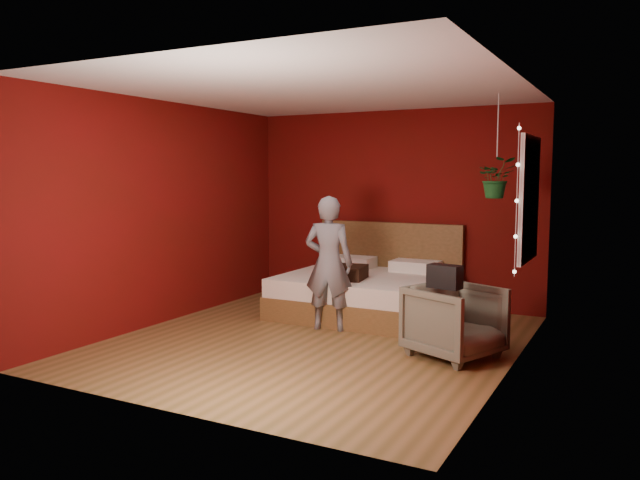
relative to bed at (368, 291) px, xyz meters
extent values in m
plane|color=brown|center=(0.02, -1.44, -0.29)|extent=(4.50, 4.50, 0.00)
cube|color=#5E090A|center=(0.02, 0.82, 1.01)|extent=(4.00, 0.02, 2.60)
cube|color=#5E090A|center=(0.02, -3.70, 1.01)|extent=(4.00, 0.02, 2.60)
cube|color=#5E090A|center=(-1.99, -1.44, 1.01)|extent=(0.02, 4.50, 2.60)
cube|color=#5E090A|center=(2.03, -1.44, 1.01)|extent=(0.02, 4.50, 2.60)
cube|color=silver|center=(0.02, -1.44, 2.32)|extent=(4.00, 4.50, 0.02)
cube|color=white|center=(1.99, -0.54, 1.21)|extent=(0.04, 0.97, 1.27)
cube|color=black|center=(1.98, -0.54, 1.21)|extent=(0.02, 0.85, 1.15)
cube|color=white|center=(1.97, -0.54, 1.21)|extent=(0.03, 0.05, 1.15)
cube|color=white|center=(1.97, -0.54, 1.21)|extent=(0.03, 0.85, 0.05)
cylinder|color=silver|center=(1.96, -1.07, 1.21)|extent=(0.01, 0.01, 1.45)
sphere|color=#FFF2CC|center=(1.96, -1.07, 0.54)|extent=(0.04, 0.04, 0.04)
sphere|color=#FFF2CC|center=(1.96, -1.07, 0.88)|extent=(0.04, 0.04, 0.04)
sphere|color=#FFF2CC|center=(1.96, -1.07, 1.21)|extent=(0.04, 0.04, 0.04)
sphere|color=#FFF2CC|center=(1.96, -1.07, 1.55)|extent=(0.04, 0.04, 0.04)
sphere|color=#FFF2CC|center=(1.96, -1.07, 1.89)|extent=(0.04, 0.04, 0.04)
cube|color=brown|center=(0.00, -0.09, -0.15)|extent=(2.01, 1.71, 0.28)
cube|color=white|center=(0.00, -0.09, 0.10)|extent=(1.97, 1.67, 0.22)
cube|color=brown|center=(0.00, 0.72, 0.26)|extent=(2.01, 0.08, 1.10)
cube|color=white|center=(-0.45, 0.48, 0.28)|extent=(0.60, 0.38, 0.14)
cube|color=white|center=(0.45, 0.48, 0.28)|extent=(0.60, 0.38, 0.14)
imported|color=slate|center=(-0.08, -0.94, 0.47)|extent=(0.61, 0.46, 1.51)
imported|color=#5A5747|center=(1.48, -1.35, 0.06)|extent=(1.00, 0.99, 0.70)
cube|color=black|center=(1.42, -1.54, 0.52)|extent=(0.33, 0.21, 0.22)
cube|color=black|center=(-0.11, -0.44, 0.29)|extent=(0.52, 0.52, 0.16)
cylinder|color=silver|center=(1.61, -0.31, 1.98)|extent=(0.01, 0.01, 0.67)
imported|color=#1A5E25|center=(1.61, -0.31, 1.42)|extent=(0.50, 0.47, 0.44)
camera|label=1|loc=(3.04, -7.12, 1.46)|focal=35.00mm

